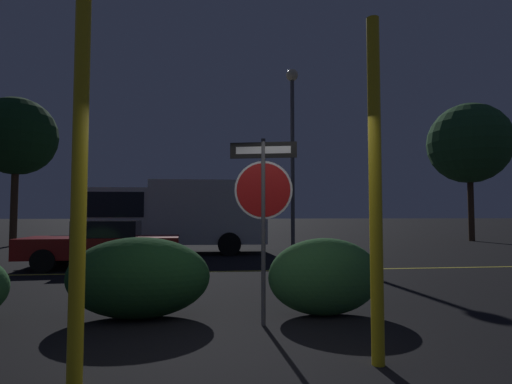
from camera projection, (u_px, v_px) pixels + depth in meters
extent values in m
plane|color=black|center=(243.00, 362.00, 4.05)|extent=(260.00, 260.00, 0.00)
cube|color=gold|center=(222.00, 271.00, 10.40)|extent=(40.98, 0.12, 0.01)
cylinder|color=#4C4C51|center=(263.00, 231.00, 5.44)|extent=(0.06, 0.06, 2.54)
cylinder|color=white|center=(263.00, 190.00, 5.47)|extent=(0.78, 0.20, 0.80)
cylinder|color=#B71414|center=(263.00, 190.00, 5.47)|extent=(0.73, 0.19, 0.74)
cube|color=black|center=(263.00, 150.00, 5.50)|extent=(0.91, 0.24, 0.22)
cube|color=white|center=(263.00, 150.00, 5.50)|extent=(0.75, 0.21, 0.10)
cylinder|color=yellow|center=(79.00, 188.00, 3.56)|extent=(0.14, 0.14, 3.47)
cylinder|color=yellow|center=(375.00, 187.00, 4.06)|extent=(0.13, 0.13, 3.54)
ellipsoid|color=#19421E|center=(139.00, 278.00, 5.76)|extent=(2.04, 1.05, 1.16)
ellipsoid|color=#2D6633|center=(325.00, 276.00, 5.93)|extent=(1.70, 0.76, 1.14)
cube|color=maroon|center=(103.00, 247.00, 11.29)|extent=(4.30, 2.03, 0.56)
cube|color=black|center=(108.00, 229.00, 11.34)|extent=(1.77, 1.63, 0.45)
cylinder|color=black|center=(43.00, 261.00, 10.21)|extent=(0.61, 0.24, 0.60)
cylinder|color=black|center=(63.00, 254.00, 11.88)|extent=(0.61, 0.24, 0.60)
cylinder|color=black|center=(148.00, 259.00, 10.67)|extent=(0.61, 0.24, 0.60)
cylinder|color=black|center=(153.00, 253.00, 12.34)|extent=(0.61, 0.24, 0.60)
sphere|color=#F4EFCC|center=(13.00, 248.00, 10.37)|extent=(0.14, 0.14, 0.14)
sphere|color=#F4EFCC|center=(29.00, 245.00, 11.45)|extent=(0.14, 0.14, 0.14)
cube|color=silver|center=(118.00, 216.00, 15.16)|extent=(2.72, 2.26, 2.06)
cube|color=black|center=(118.00, 205.00, 15.18)|extent=(2.46, 2.29, 0.90)
cube|color=silver|center=(209.00, 212.00, 15.44)|extent=(4.39, 2.46, 2.35)
cylinder|color=black|center=(111.00, 245.00, 14.01)|extent=(0.85, 0.31, 0.84)
cylinder|color=black|center=(126.00, 241.00, 16.20)|extent=(0.85, 0.31, 0.84)
cylinder|color=black|center=(229.00, 244.00, 14.34)|extent=(0.85, 0.31, 0.84)
cylinder|color=black|center=(229.00, 240.00, 16.53)|extent=(0.85, 0.31, 0.84)
cylinder|color=#4C4C51|center=(293.00, 165.00, 16.23)|extent=(0.16, 0.16, 6.98)
sphere|color=#F9E5B2|center=(292.00, 75.00, 16.43)|extent=(0.49, 0.49, 0.49)
cylinder|color=#422D1E|center=(14.00, 205.00, 18.88)|extent=(0.32, 0.32, 3.89)
sphere|color=#143819|center=(16.00, 136.00, 19.06)|extent=(3.71, 3.71, 3.71)
cylinder|color=#422D1E|center=(471.00, 206.00, 22.33)|extent=(0.32, 0.32, 3.88)
sphere|color=#235128|center=(469.00, 143.00, 22.53)|extent=(4.50, 4.50, 4.50)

